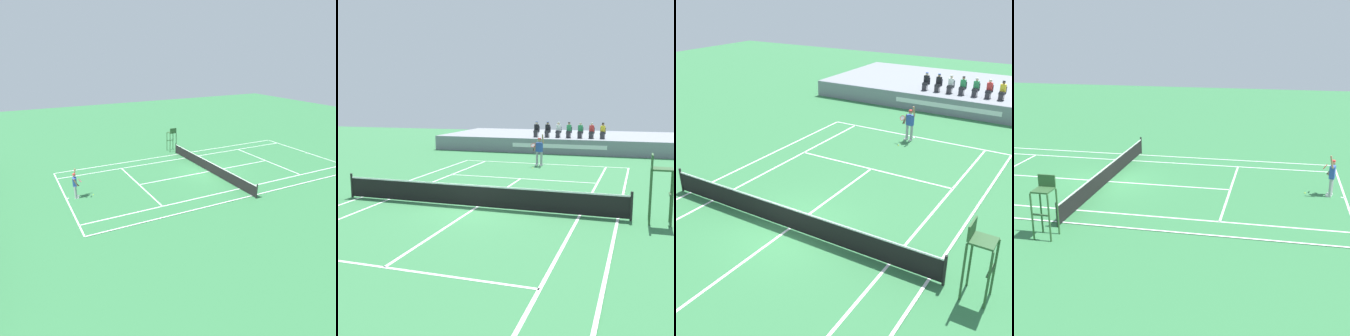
% 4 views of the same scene
% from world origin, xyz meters
% --- Properties ---
extents(ground_plane, '(80.00, 80.00, 0.00)m').
position_xyz_m(ground_plane, '(0.00, 0.00, 0.00)').
color(ground_plane, '#337542').
extents(court, '(11.08, 23.88, 0.03)m').
position_xyz_m(court, '(0.00, 0.00, 0.01)').
color(court, '#337542').
rests_on(court, ground).
extents(net, '(11.98, 0.10, 1.07)m').
position_xyz_m(net, '(0.00, 0.00, 0.52)').
color(net, black).
rests_on(net, ground).
extents(barrier_wall, '(21.34, 0.25, 1.19)m').
position_xyz_m(barrier_wall, '(0.00, 17.22, 0.59)').
color(barrier_wall, gray).
rests_on(barrier_wall, ground).
extents(bleacher_platform, '(21.34, 9.89, 1.19)m').
position_xyz_m(bleacher_platform, '(0.00, 22.28, 0.59)').
color(bleacher_platform, gray).
rests_on(bleacher_platform, ground).
extents(spectator_seated_0, '(0.44, 0.60, 1.27)m').
position_xyz_m(spectator_seated_0, '(-2.16, 18.69, 1.80)').
color(spectator_seated_0, '#474C56').
rests_on(spectator_seated_0, bleacher_platform).
extents(spectator_seated_1, '(0.44, 0.60, 1.27)m').
position_xyz_m(spectator_seated_1, '(-1.23, 18.69, 1.80)').
color(spectator_seated_1, '#474C56').
rests_on(spectator_seated_1, bleacher_platform).
extents(spectator_seated_2, '(0.44, 0.60, 1.27)m').
position_xyz_m(spectator_seated_2, '(-0.32, 18.69, 1.80)').
color(spectator_seated_2, '#474C56').
rests_on(spectator_seated_2, bleacher_platform).
extents(spectator_seated_3, '(0.44, 0.60, 1.27)m').
position_xyz_m(spectator_seated_3, '(0.54, 18.69, 1.80)').
color(spectator_seated_3, '#474C56').
rests_on(spectator_seated_3, bleacher_platform).
extents(spectator_seated_4, '(0.44, 0.60, 1.27)m').
position_xyz_m(spectator_seated_4, '(1.45, 18.69, 1.80)').
color(spectator_seated_4, '#474C56').
rests_on(spectator_seated_4, bleacher_platform).
extents(spectator_seated_5, '(0.44, 0.60, 1.27)m').
position_xyz_m(spectator_seated_5, '(2.35, 18.69, 1.80)').
color(spectator_seated_5, '#474C56').
rests_on(spectator_seated_5, bleacher_platform).
extents(spectator_seated_6, '(0.44, 0.60, 1.27)m').
position_xyz_m(spectator_seated_6, '(3.23, 18.69, 1.80)').
color(spectator_seated_6, '#474C56').
rests_on(spectator_seated_6, bleacher_platform).
extents(tennis_player, '(0.83, 0.61, 2.08)m').
position_xyz_m(tennis_player, '(-0.13, 11.20, 0.99)').
color(tennis_player, '#9E9EA3').
rests_on(tennis_player, ground).
extents(tennis_ball, '(0.07, 0.07, 0.07)m').
position_xyz_m(tennis_ball, '(-0.24, 10.04, 0.03)').
color(tennis_ball, '#D1E533').
rests_on(tennis_ball, ground).
extents(umpire_chair, '(0.77, 0.77, 2.44)m').
position_xyz_m(umpire_chair, '(6.84, 0.00, 1.56)').
color(umpire_chair, '#2D562D').
rests_on(umpire_chair, ground).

